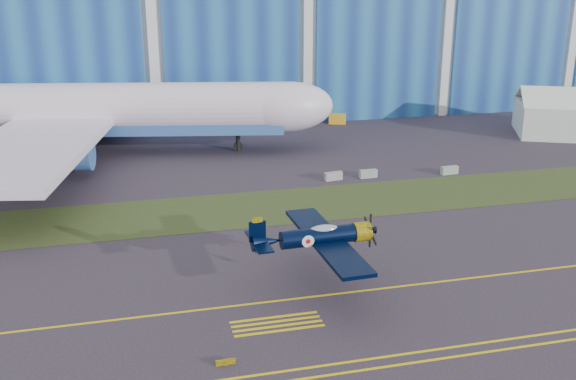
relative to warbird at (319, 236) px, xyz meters
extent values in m
plane|color=#372D39|center=(13.84, 3.47, -3.92)|extent=(260.00, 260.00, 0.00)
cube|color=#475128|center=(13.84, 17.47, -3.90)|extent=(260.00, 10.00, 0.02)
cube|color=silver|center=(13.84, 75.47, 11.08)|extent=(220.00, 45.00, 30.00)
cube|color=navy|center=(13.84, 52.67, 6.08)|extent=(220.00, 0.60, 20.00)
cube|color=yellow|center=(13.84, -1.53, -3.91)|extent=(200.00, 0.20, 0.02)
cube|color=yellow|center=(13.84, -10.03, -3.91)|extent=(80.00, 0.20, 0.02)
cube|color=yellow|center=(-8.16, -8.53, -3.74)|extent=(1.20, 0.15, 0.35)
cube|color=white|center=(7.33, 50.52, -2.74)|extent=(5.46, 2.21, 2.36)
cube|color=yellow|center=(18.09, 50.98, -3.21)|extent=(2.81, 2.32, 1.41)
cube|color=#9A9193|center=(8.95, 24.32, -3.47)|extent=(2.07, 0.90, 0.90)
cube|color=#8F9799|center=(12.98, 24.25, -3.47)|extent=(2.02, 0.66, 0.90)
cube|color=gray|center=(22.33, 23.31, -3.47)|extent=(2.04, 0.76, 0.90)
camera|label=1|loc=(-12.93, -42.66, 18.30)|focal=42.00mm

